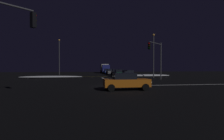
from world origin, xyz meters
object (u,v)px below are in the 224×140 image
(sedan_blue, at_px, (107,71))
(sedan_gray, at_px, (110,72))
(sedan_green, at_px, (119,73))
(box_truck, at_px, (105,68))
(streetlamp_right_near, at_px, (154,52))
(sedan_orange_crossing, at_px, (126,81))
(sedan_black, at_px, (116,72))
(streetlamp_left_far, at_px, (59,54))
(traffic_signal_sw, at_px, (6,32))
(traffic_signal_ne, at_px, (156,53))
(sedan_white, at_px, (128,74))

(sedan_blue, bearing_deg, sedan_gray, -89.69)
(sedan_blue, bearing_deg, sedan_green, -89.64)
(box_truck, height_order, streetlamp_right_near, streetlamp_right_near)
(box_truck, height_order, sedan_orange_crossing, box_truck)
(sedan_blue, height_order, streetlamp_right_near, streetlamp_right_near)
(sedan_black, height_order, streetlamp_left_far, streetlamp_left_far)
(sedan_green, height_order, traffic_signal_sw, traffic_signal_sw)
(sedan_black, relative_size, traffic_signal_sw, 0.68)
(box_truck, relative_size, traffic_signal_sw, 1.31)
(sedan_green, bearing_deg, sedan_gray, 90.39)
(traffic_signal_ne, bearing_deg, sedan_green, 113.82)
(sedan_blue, distance_m, streetlamp_left_far, 15.77)
(sedan_white, relative_size, traffic_signal_ne, 0.70)
(box_truck, bearing_deg, sedan_orange_crossing, -93.97)
(sedan_black, bearing_deg, streetlamp_left_far, 155.28)
(sedan_green, height_order, streetlamp_left_far, streetlamp_left_far)
(box_truck, bearing_deg, sedan_blue, -90.51)
(sedan_black, bearing_deg, box_truck, 91.34)
(sedan_white, height_order, sedan_blue, same)
(box_truck, bearing_deg, traffic_signal_ne, -83.25)
(sedan_white, relative_size, box_truck, 0.52)
(sedan_white, bearing_deg, box_truck, 90.76)
(traffic_signal_ne, bearing_deg, box_truck, 96.75)
(sedan_gray, distance_m, sedan_blue, 6.59)
(box_truck, distance_m, streetlamp_left_far, 19.65)
(traffic_signal_ne, bearing_deg, sedan_black, 103.36)
(sedan_blue, distance_m, traffic_signal_sw, 47.10)
(streetlamp_right_near, bearing_deg, sedan_white, -150.65)
(sedan_blue, relative_size, streetlamp_right_near, 0.50)
(sedan_black, xyz_separation_m, traffic_signal_sw, (-12.44, -32.33, 3.51))
(streetlamp_left_far, bearing_deg, sedan_white, -53.98)
(sedan_blue, height_order, sedan_orange_crossing, same)
(sedan_blue, bearing_deg, traffic_signal_sw, -104.68)
(sedan_green, xyz_separation_m, streetlamp_right_near, (6.29, -3.01, 4.18))
(traffic_signal_sw, bearing_deg, traffic_signal_ne, 45.00)
(traffic_signal_ne, height_order, streetlamp_left_far, streetlamp_left_far)
(sedan_white, relative_size, sedan_black, 1.00)
(sedan_gray, xyz_separation_m, sedan_blue, (-0.04, 6.59, 0.00))
(traffic_signal_sw, relative_size, streetlamp_left_far, 0.67)
(sedan_black, relative_size, streetlamp_right_near, 0.50)
(sedan_white, height_order, sedan_orange_crossing, same)
(sedan_orange_crossing, bearing_deg, sedan_white, 75.87)
(traffic_signal_sw, bearing_deg, sedan_black, 68.96)
(box_truck, xyz_separation_m, traffic_signal_ne, (4.29, -36.25, 2.59))
(streetlamp_right_near, bearing_deg, streetlamp_left_far, 141.29)
(sedan_gray, height_order, traffic_signal_ne, traffic_signal_ne)
(sedan_blue, bearing_deg, sedan_white, -88.89)
(sedan_black, bearing_deg, sedan_gray, 94.37)
(traffic_signal_ne, height_order, streetlamp_right_near, streetlamp_right_near)
(sedan_blue, xyz_separation_m, box_truck, (0.06, 7.06, 0.91))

